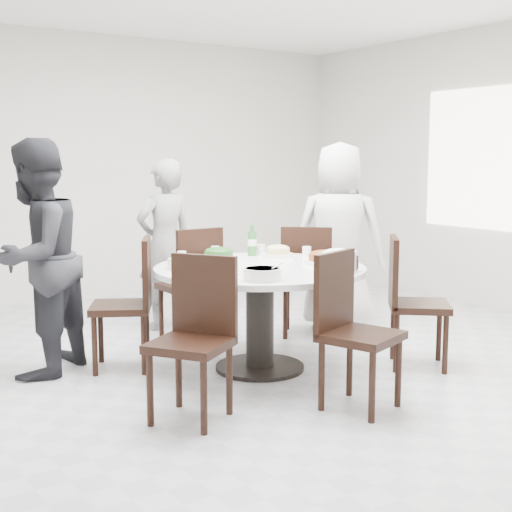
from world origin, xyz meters
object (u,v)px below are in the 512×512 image
chair_ne (306,280)px  rice_bowl (339,263)px  chair_se (419,303)px  diner_right (339,237)px  chair_sw (190,341)px  diner_left (36,258)px  chair_nw (121,304)px  chair_n (189,284)px  diner_middle (165,245)px  soup_bowl (262,274)px  chair_s (361,332)px  beverage_bottle (252,240)px  dining_table (260,318)px

chair_ne → rice_bowl: (-0.56, -1.08, 0.33)m
chair_se → diner_right: (0.26, 1.21, 0.35)m
chair_sw → rice_bowl: bearing=62.8°
diner_right → diner_left: 2.62m
chair_nw → chair_ne: bearing=119.9°
chair_ne → chair_n: same height
diner_middle → soup_bowl: diner_middle is taller
chair_s → rice_bowl: 0.70m
chair_sw → rice_bowl: chair_sw is taller
chair_s → diner_middle: size_ratio=0.63×
diner_left → beverage_bottle: 1.64m
chair_ne → diner_right: diner_right is taller
chair_s → dining_table: bearing=73.8°
chair_nw → chair_se: same height
chair_se → diner_right: bearing=28.5°
chair_se → soup_bowl: 1.34m
chair_n → chair_nw: size_ratio=1.00×
chair_nw → diner_left: diner_left is taller
chair_nw → diner_left: 0.67m
diner_middle → rice_bowl: bearing=95.5°
chair_nw → chair_s: same height
chair_sw → diner_right: diner_right is taller
chair_n → soup_bowl: chair_n is taller
diner_right → chair_ne: bearing=47.7°
chair_s → beverage_bottle: (0.21, 1.51, 0.40)m
diner_left → beverage_bottle: bearing=130.9°
chair_se → diner_middle: diner_middle is taller
chair_sw → chair_se: size_ratio=1.00×
chair_sw → chair_s: (0.95, -0.40, 0.00)m
chair_ne → chair_n: bearing=15.2°
beverage_bottle → diner_middle: bearing=104.4°
chair_s → chair_se: same height
dining_table → chair_nw: chair_nw is taller
diner_middle → rice_bowl: diner_middle is taller
chair_s → diner_right: size_ratio=0.58×
chair_sw → chair_nw: bearing=142.3°
chair_sw → chair_s: bearing=33.1°
dining_table → chair_sw: chair_sw is taller
chair_nw → soup_bowl: 1.20m
chair_nw → diner_middle: bearing=167.1°
chair_s → rice_bowl: bearing=43.5°
chair_ne → chair_s: 1.83m
diner_middle → soup_bowl: 1.99m
diner_middle → soup_bowl: (-0.30, -1.97, 0.04)m
chair_se → beverage_bottle: 1.37m
dining_table → diner_left: 1.62m
rice_bowl → beverage_bottle: (-0.07, 0.96, 0.06)m
chair_se → beverage_bottle: bearing=74.9°
chair_n → diner_right: bearing=161.0°
chair_s → beverage_bottle: 1.57m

